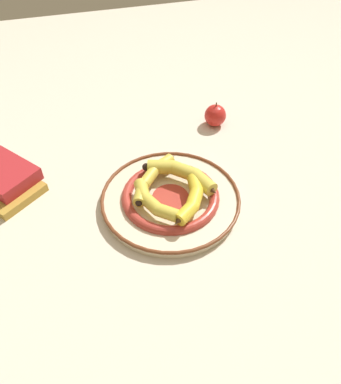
# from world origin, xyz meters

# --- Properties ---
(ground_plane) EXTENTS (2.80, 2.80, 0.00)m
(ground_plane) POSITION_xyz_m (0.00, 0.00, 0.00)
(ground_plane) COLOR beige
(decorative_bowl) EXTENTS (0.36, 0.36, 0.04)m
(decorative_bowl) POSITION_xyz_m (-0.01, 0.04, 0.02)
(decorative_bowl) COLOR beige
(decorative_bowl) RESTS_ON ground_plane
(banana_a) EXTENTS (0.17, 0.16, 0.04)m
(banana_a) POSITION_xyz_m (-0.05, 0.09, 0.05)
(banana_a) COLOR gold
(banana_a) RESTS_ON decorative_bowl
(banana_b) EXTENTS (0.16, 0.15, 0.03)m
(banana_b) POSITION_xyz_m (-0.06, 0.00, 0.05)
(banana_b) COLOR gold
(banana_b) RESTS_ON decorative_bowl
(banana_c) EXTENTS (0.16, 0.09, 0.03)m
(banana_c) POSITION_xyz_m (0.02, -0.02, 0.05)
(banana_c) COLOR gold
(banana_c) RESTS_ON decorative_bowl
(banana_d) EXTENTS (0.16, 0.11, 0.03)m
(banana_d) POSITION_xyz_m (0.05, 0.08, 0.05)
(banana_d) COLOR yellow
(banana_d) RESTS_ON decorative_bowl
(book_stack) EXTENTS (0.25, 0.23, 0.06)m
(book_stack) POSITION_xyz_m (-0.19, -0.37, 0.03)
(book_stack) COLOR #B28933
(book_stack) RESTS_ON ground_plane
(apple) EXTENTS (0.07, 0.07, 0.08)m
(apple) POSITION_xyz_m (-0.30, 0.27, 0.03)
(apple) COLOR red
(apple) RESTS_ON ground_plane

